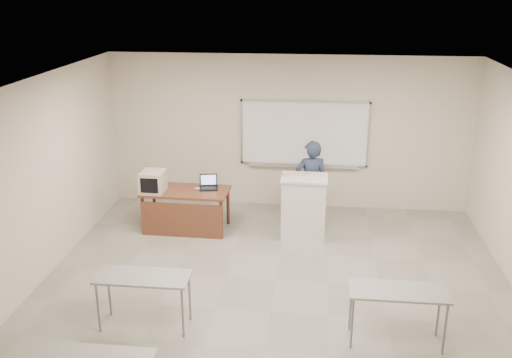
# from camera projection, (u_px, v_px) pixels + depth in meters

# --- Properties ---
(floor) EXTENTS (7.00, 8.00, 0.01)m
(floor) POSITION_uv_depth(u_px,v_px,m) (271.00, 312.00, 7.80)
(floor) COLOR gray
(floor) RESTS_ON ground
(whiteboard) EXTENTS (2.48, 0.10, 1.31)m
(whiteboard) POSITION_uv_depth(u_px,v_px,m) (304.00, 134.00, 11.01)
(whiteboard) COLOR white
(whiteboard) RESTS_ON floor
(student_desks) EXTENTS (4.40, 2.20, 0.73)m
(student_desks) POSITION_uv_depth(u_px,v_px,m) (261.00, 326.00, 6.31)
(student_desks) COLOR gray
(student_desks) RESTS_ON floor
(instructor_desk) EXTENTS (1.53, 0.76, 0.75)m
(instructor_desk) POSITION_uv_depth(u_px,v_px,m) (185.00, 202.00, 10.13)
(instructor_desk) COLOR brown
(instructor_desk) RESTS_ON floor
(podium) EXTENTS (0.79, 0.58, 1.12)m
(podium) POSITION_uv_depth(u_px,v_px,m) (304.00, 207.00, 9.92)
(podium) COLOR silver
(podium) RESTS_ON floor
(crt_monitor) EXTENTS (0.41, 0.46, 0.39)m
(crt_monitor) POSITION_uv_depth(u_px,v_px,m) (153.00, 182.00, 10.05)
(crt_monitor) COLOR #BEB29E
(crt_monitor) RESTS_ON instructor_desk
(laptop) EXTENTS (0.32, 0.29, 0.24)m
(laptop) POSITION_uv_depth(u_px,v_px,m) (209.00, 185.00, 10.26)
(laptop) COLOR black
(laptop) RESTS_ON instructor_desk
(mouse) EXTENTS (0.12, 0.10, 0.04)m
(mouse) POSITION_uv_depth(u_px,v_px,m) (197.00, 189.00, 10.19)
(mouse) COLOR #ADAFB4
(mouse) RESTS_ON instructor_desk
(keyboard) EXTENTS (0.48, 0.29, 0.03)m
(keyboard) POSITION_uv_depth(u_px,v_px,m) (296.00, 174.00, 9.83)
(keyboard) COLOR #BEB29E
(keyboard) RESTS_ON podium
(presenter) EXTENTS (0.65, 0.48, 1.62)m
(presenter) POSITION_uv_depth(u_px,v_px,m) (311.00, 184.00, 10.32)
(presenter) COLOR black
(presenter) RESTS_ON floor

